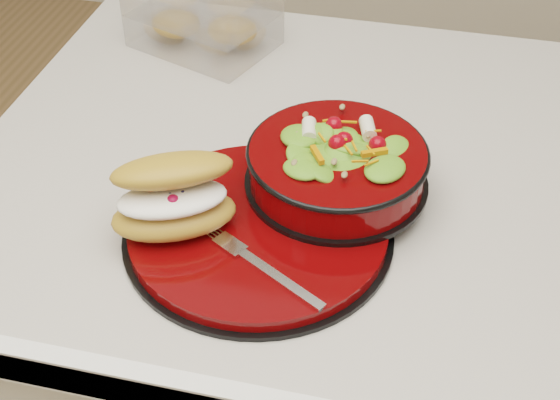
% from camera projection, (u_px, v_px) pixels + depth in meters
% --- Properties ---
extents(island_counter, '(1.24, 0.74, 0.90)m').
position_uv_depth(island_counter, '(427.00, 399.00, 1.23)').
color(island_counter, white).
rests_on(island_counter, ground).
extents(dinner_plate, '(0.30, 0.30, 0.02)m').
position_uv_depth(dinner_plate, '(259.00, 230.00, 0.86)').
color(dinner_plate, black).
rests_on(dinner_plate, island_counter).
extents(salad_bowl, '(0.21, 0.21, 0.09)m').
position_uv_depth(salad_bowl, '(337.00, 161.00, 0.88)').
color(salad_bowl, black).
rests_on(salad_bowl, dinner_plate).
extents(croissant, '(0.15, 0.14, 0.08)m').
position_uv_depth(croissant, '(174.00, 197.00, 0.82)').
color(croissant, '#BD8839').
rests_on(croissant, dinner_plate).
extents(fork, '(0.14, 0.09, 0.00)m').
position_uv_depth(fork, '(264.00, 268.00, 0.80)').
color(fork, silver).
rests_on(fork, dinner_plate).
extents(pastry_box, '(0.23, 0.20, 0.09)m').
position_uv_depth(pastry_box, '(203.00, 17.00, 1.16)').
color(pastry_box, white).
rests_on(pastry_box, island_counter).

